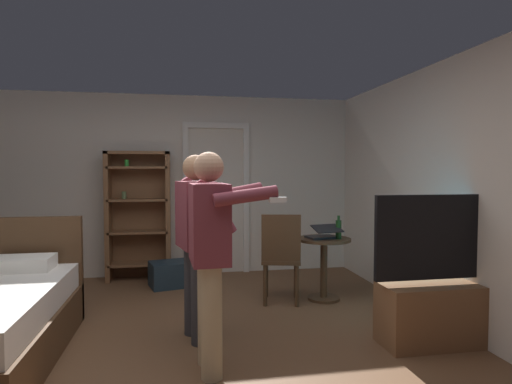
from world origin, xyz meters
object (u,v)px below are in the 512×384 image
object	(u,v)px
bottle_on_table	(339,229)
wooden_chair	(281,254)
side_table	(324,258)
laptop	(323,234)
person_striped_shirt	(197,233)
person_blue_shirt	(211,246)
bookshelf	(139,210)
tv_flatscreen	(441,299)
suitcase_dark	(173,274)

from	to	relation	value
bottle_on_table	wooden_chair	xyz separation A→B (m)	(-0.65, 0.02, -0.27)
side_table	laptop	world-z (taller)	laptop
bottle_on_table	person_striped_shirt	bearing A→B (deg)	-153.06
side_table	person_blue_shirt	bearing A→B (deg)	-132.55
bookshelf	laptop	distance (m)	2.53
tv_flatscreen	person_blue_shirt	bearing A→B (deg)	-175.85
bookshelf	suitcase_dark	bearing A→B (deg)	-45.80
laptop	person_blue_shirt	bearing A→B (deg)	-132.91
wooden_chair	person_blue_shirt	distance (m)	1.74
tv_flatscreen	side_table	distance (m)	1.48
suitcase_dark	person_blue_shirt	bearing A→B (deg)	-97.38
tv_flatscreen	bottle_on_table	xyz separation A→B (m)	(-0.41, 1.29, 0.43)
side_table	bottle_on_table	distance (m)	0.38
bookshelf	wooden_chair	world-z (taller)	bookshelf
tv_flatscreen	person_blue_shirt	xyz separation A→B (m)	(-1.94, -0.14, 0.54)
person_striped_shirt	tv_flatscreen	bearing A→B (deg)	-13.49
side_table	suitcase_dark	size ratio (longest dim) A/B	1.25
tv_flatscreen	side_table	world-z (taller)	tv_flatscreen
side_table	person_blue_shirt	size ratio (longest dim) A/B	0.44
person_blue_shirt	laptop	bearing A→B (deg)	47.09
side_table	bottle_on_table	xyz separation A→B (m)	(0.14, -0.08, 0.34)
laptop	person_striped_shirt	size ratio (longest dim) A/B	0.24
laptop	person_blue_shirt	size ratio (longest dim) A/B	0.24
bookshelf	suitcase_dark	distance (m)	1.00
laptop	suitcase_dark	xyz separation A→B (m)	(-1.66, 0.92, -0.60)
tv_flatscreen	side_table	bearing A→B (deg)	111.84
bookshelf	suitcase_dark	size ratio (longest dim) A/B	3.06
bookshelf	tv_flatscreen	bearing A→B (deg)	-45.34
person_blue_shirt	person_striped_shirt	xyz separation A→B (m)	(-0.07, 0.62, -0.00)
wooden_chair	person_blue_shirt	world-z (taller)	person_blue_shirt
bookshelf	wooden_chair	size ratio (longest dim) A/B	1.73
side_table	person_striped_shirt	distance (m)	1.77
tv_flatscreen	laptop	distance (m)	1.49
bookshelf	laptop	size ratio (longest dim) A/B	4.48
tv_flatscreen	wooden_chair	world-z (taller)	tv_flatscreen
bookshelf	bottle_on_table	size ratio (longest dim) A/B	6.59
suitcase_dark	bottle_on_table	bearing A→B (deg)	-42.13
tv_flatscreen	person_striped_shirt	world-z (taller)	person_striped_shirt
wooden_chair	person_blue_shirt	xyz separation A→B (m)	(-0.88, -1.45, 0.38)
bottle_on_table	suitcase_dark	bearing A→B (deg)	152.24
person_blue_shirt	person_striped_shirt	size ratio (longest dim) A/B	1.00
bottle_on_table	person_blue_shirt	bearing A→B (deg)	-136.85
tv_flatscreen	laptop	world-z (taller)	tv_flatscreen
bookshelf	laptop	world-z (taller)	bookshelf
wooden_chair	bookshelf	bearing A→B (deg)	139.14
person_striped_shirt	bottle_on_table	bearing A→B (deg)	26.94
bookshelf	person_striped_shirt	bearing A→B (deg)	-73.14
wooden_chair	person_striped_shirt	distance (m)	1.31
wooden_chair	person_striped_shirt	size ratio (longest dim) A/B	0.62
bottle_on_table	tv_flatscreen	bearing A→B (deg)	-72.40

